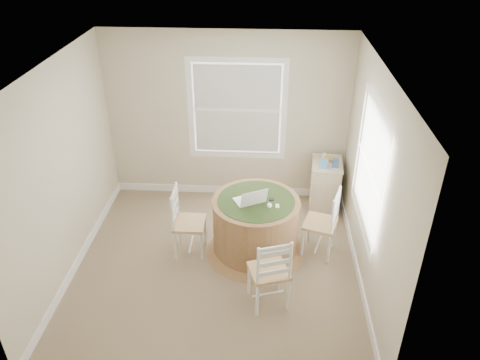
{
  "coord_description": "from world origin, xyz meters",
  "views": [
    {
      "loc": [
        0.59,
        -4.62,
        4.04
      ],
      "look_at": [
        0.28,
        0.45,
        1.04
      ],
      "focal_mm": 35.0,
      "sensor_mm": 36.0,
      "label": 1
    }
  ],
  "objects_px": {
    "chair_right": "(320,223)",
    "corner_chest": "(325,186)",
    "laptop": "(250,200)",
    "chair_near": "(269,271)",
    "chair_left": "(189,223)",
    "round_table": "(256,224)"
  },
  "relations": [
    {
      "from": "round_table",
      "to": "laptop",
      "type": "relative_size",
      "value": 2.88
    },
    {
      "from": "corner_chest",
      "to": "round_table",
      "type": "bearing_deg",
      "value": -127.94
    },
    {
      "from": "chair_near",
      "to": "corner_chest",
      "type": "distance_m",
      "value": 2.21
    },
    {
      "from": "round_table",
      "to": "chair_left",
      "type": "distance_m",
      "value": 0.86
    },
    {
      "from": "round_table",
      "to": "chair_near",
      "type": "xyz_separation_m",
      "value": [
        0.18,
        -0.93,
        0.03
      ]
    },
    {
      "from": "chair_right",
      "to": "chair_near",
      "type": "bearing_deg",
      "value": -16.78
    },
    {
      "from": "chair_left",
      "to": "corner_chest",
      "type": "bearing_deg",
      "value": -58.07
    },
    {
      "from": "chair_left",
      "to": "chair_right",
      "type": "distance_m",
      "value": 1.7
    },
    {
      "from": "round_table",
      "to": "corner_chest",
      "type": "height_order",
      "value": "round_table"
    },
    {
      "from": "round_table",
      "to": "chair_right",
      "type": "bearing_deg",
      "value": 1.22
    },
    {
      "from": "chair_near",
      "to": "corner_chest",
      "type": "xyz_separation_m",
      "value": [
        0.83,
        2.05,
        -0.08
      ]
    },
    {
      "from": "laptop",
      "to": "corner_chest",
      "type": "height_order",
      "value": "laptop"
    },
    {
      "from": "chair_near",
      "to": "chair_right",
      "type": "distance_m",
      "value": 1.16
    },
    {
      "from": "chair_near",
      "to": "chair_left",
      "type": "bearing_deg",
      "value": -57.55
    },
    {
      "from": "chair_right",
      "to": "corner_chest",
      "type": "xyz_separation_m",
      "value": [
        0.17,
        1.09,
        -0.08
      ]
    },
    {
      "from": "round_table",
      "to": "corner_chest",
      "type": "distance_m",
      "value": 1.51
    },
    {
      "from": "chair_left",
      "to": "corner_chest",
      "type": "height_order",
      "value": "chair_left"
    },
    {
      "from": "chair_right",
      "to": "corner_chest",
      "type": "bearing_deg",
      "value": -171.23
    },
    {
      "from": "chair_near",
      "to": "chair_right",
      "type": "bearing_deg",
      "value": -142.5
    },
    {
      "from": "round_table",
      "to": "laptop",
      "type": "xyz_separation_m",
      "value": [
        -0.07,
        -0.04,
        0.4
      ]
    },
    {
      "from": "chair_left",
      "to": "chair_near",
      "type": "height_order",
      "value": "same"
    },
    {
      "from": "laptop",
      "to": "corner_chest",
      "type": "bearing_deg",
      "value": -160.02
    }
  ]
}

